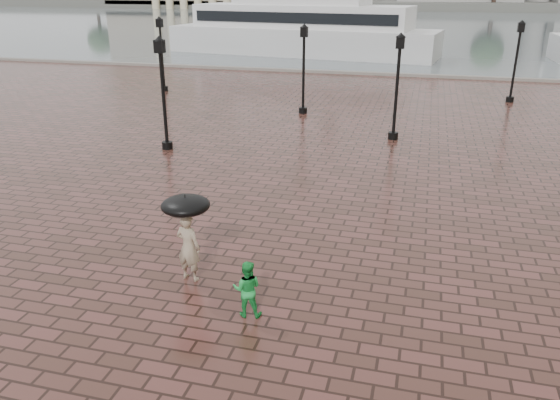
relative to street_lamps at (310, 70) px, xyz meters
name	(u,v)px	position (x,y,z in m)	size (l,w,h in m)	color
ground	(215,288)	(1.60, -17.60, -2.33)	(300.00, 300.00, 0.00)	#3B221A
harbour_water	(407,22)	(1.60, 74.40, -2.33)	(240.00, 240.00, 0.00)	#444D53
quay_edge	(370,75)	(1.60, 14.40, -2.33)	(80.00, 0.60, 0.30)	slate
far_shore	(419,3)	(1.60, 142.40, -1.33)	(300.00, 60.00, 2.00)	#4C4C47
street_lamps	(310,70)	(0.00, 0.00, 0.00)	(21.44, 14.44, 4.40)	black
adult_pedestrian	(188,247)	(0.89, -17.34, -1.50)	(0.60, 0.39, 1.65)	tan
child_pedestrian	(247,289)	(2.65, -18.41, -1.71)	(0.60, 0.47, 1.24)	green
ferry_near	(301,27)	(-6.20, 25.31, 0.21)	(26.34, 9.81, 8.44)	silver
umbrella	(186,205)	(0.89, -17.34, -0.46)	(1.10, 1.10, 1.13)	black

